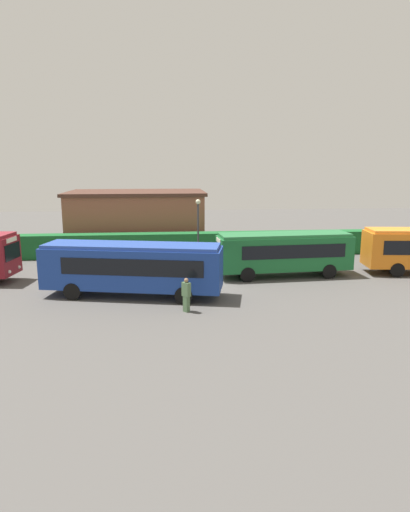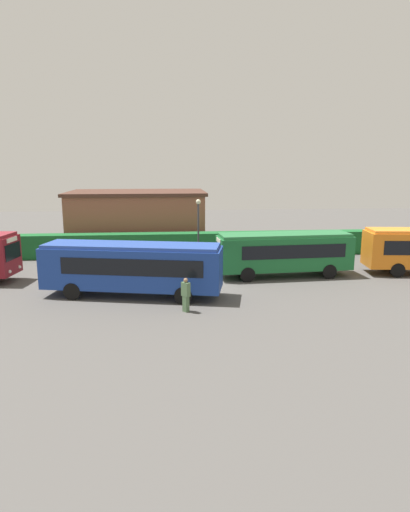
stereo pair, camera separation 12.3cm
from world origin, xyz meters
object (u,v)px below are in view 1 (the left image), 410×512
object	(u,v)px
bus_blue	(132,266)
traffic_cone	(175,268)
person_center	(186,294)
bus_green	(284,251)
lamppost	(198,225)

from	to	relation	value
bus_blue	traffic_cone	world-z (taller)	bus_blue
person_center	bus_green	bearing A→B (deg)	4.23
person_center	lamppost	world-z (taller)	lamppost
traffic_cone	lamppost	xyz separation A→B (m)	(1.74, 0.89, 2.97)
traffic_cone	lamppost	distance (m)	3.56
person_center	lamppost	size ratio (longest dim) A/B	0.35
bus_blue	lamppost	xyz separation A→B (m)	(4.41, 6.73, 1.46)
bus_green	traffic_cone	distance (m)	7.87
traffic_cone	lamppost	world-z (taller)	lamppost
person_center	traffic_cone	size ratio (longest dim) A/B	3.05
lamppost	traffic_cone	bearing A→B (deg)	-152.84
lamppost	person_center	bearing A→B (deg)	-98.09
bus_green	traffic_cone	size ratio (longest dim) A/B	15.79
bus_blue	person_center	world-z (taller)	bus_blue
lamppost	bus_blue	bearing A→B (deg)	-123.25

